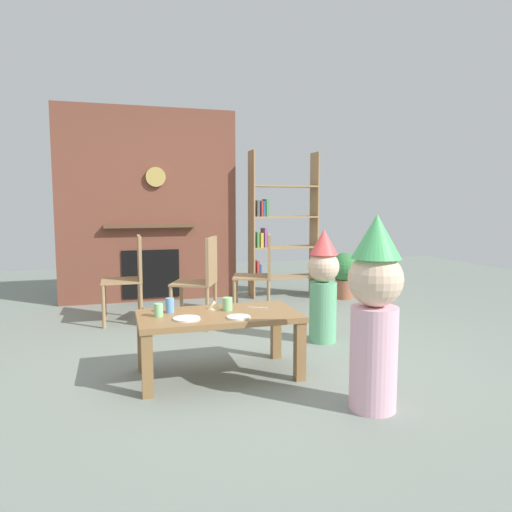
{
  "coord_description": "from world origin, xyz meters",
  "views": [
    {
      "loc": [
        -1.03,
        -3.55,
        1.23
      ],
      "look_at": [
        0.15,
        0.4,
        0.77
      ],
      "focal_mm": 33.57,
      "sensor_mm": 36.0,
      "label": 1
    }
  ],
  "objects_px": {
    "paper_cup_near_left": "(170,305)",
    "paper_plate_rear": "(187,319)",
    "bookshelf": "(278,229)",
    "dining_chair_left": "(131,273)",
    "dining_chair_middle": "(203,276)",
    "potted_plant_tall": "(345,272)",
    "coffee_table": "(219,323)",
    "child_with_cone_hat": "(375,308)",
    "paper_cup_near_right": "(227,304)",
    "paper_cup_center": "(158,310)",
    "paper_plate_front": "(239,317)",
    "birthday_cake_slice": "(214,305)",
    "child_in_pink": "(323,283)",
    "dining_chair_right": "(260,270)"
  },
  "relations": [
    {
      "from": "dining_chair_middle",
      "to": "potted_plant_tall",
      "type": "distance_m",
      "value": 2.2
    },
    {
      "from": "paper_plate_front",
      "to": "potted_plant_tall",
      "type": "bearing_deg",
      "value": 50.01
    },
    {
      "from": "coffee_table",
      "to": "dining_chair_left",
      "type": "xyz_separation_m",
      "value": [
        -0.54,
        1.77,
        0.13
      ]
    },
    {
      "from": "dining_chair_left",
      "to": "potted_plant_tall",
      "type": "distance_m",
      "value": 2.74
    },
    {
      "from": "coffee_table",
      "to": "dining_chair_middle",
      "type": "bearing_deg",
      "value": 84.33
    },
    {
      "from": "paper_cup_near_left",
      "to": "child_with_cone_hat",
      "type": "xyz_separation_m",
      "value": [
        1.09,
        -0.94,
        0.11
      ]
    },
    {
      "from": "dining_chair_right",
      "to": "child_with_cone_hat",
      "type": "bearing_deg",
      "value": 106.95
    },
    {
      "from": "paper_cup_near_left",
      "to": "child_in_pink",
      "type": "height_order",
      "value": "child_in_pink"
    },
    {
      "from": "paper_plate_front",
      "to": "dining_chair_middle",
      "type": "height_order",
      "value": "dining_chair_middle"
    },
    {
      "from": "paper_cup_near_left",
      "to": "paper_plate_rear",
      "type": "bearing_deg",
      "value": -70.47
    },
    {
      "from": "bookshelf",
      "to": "birthday_cake_slice",
      "type": "bearing_deg",
      "value": -118.74
    },
    {
      "from": "coffee_table",
      "to": "birthday_cake_slice",
      "type": "xyz_separation_m",
      "value": [
        -0.0,
        0.15,
        0.1
      ]
    },
    {
      "from": "child_with_cone_hat",
      "to": "child_in_pink",
      "type": "distance_m",
      "value": 1.42
    },
    {
      "from": "child_in_pink",
      "to": "paper_cup_near_left",
      "type": "bearing_deg",
      "value": -10.29
    },
    {
      "from": "child_with_cone_hat",
      "to": "dining_chair_middle",
      "type": "distance_m",
      "value": 2.29
    },
    {
      "from": "dining_chair_right",
      "to": "paper_cup_center",
      "type": "bearing_deg",
      "value": 70.52
    },
    {
      "from": "paper_plate_rear",
      "to": "dining_chair_right",
      "type": "relative_size",
      "value": 0.2
    },
    {
      "from": "potted_plant_tall",
      "to": "bookshelf",
      "type": "bearing_deg",
      "value": 150.77
    },
    {
      "from": "paper_cup_near_right",
      "to": "dining_chair_middle",
      "type": "height_order",
      "value": "dining_chair_middle"
    },
    {
      "from": "paper_cup_center",
      "to": "potted_plant_tall",
      "type": "distance_m",
      "value": 3.41
    },
    {
      "from": "dining_chair_right",
      "to": "child_in_pink",
      "type": "bearing_deg",
      "value": 121.68
    },
    {
      "from": "paper_cup_center",
      "to": "child_with_cone_hat",
      "type": "xyz_separation_m",
      "value": [
        1.18,
        -0.84,
        0.12
      ]
    },
    {
      "from": "dining_chair_middle",
      "to": "paper_plate_front",
      "type": "bearing_deg",
      "value": 112.54
    },
    {
      "from": "paper_cup_center",
      "to": "birthday_cake_slice",
      "type": "xyz_separation_m",
      "value": [
        0.41,
        0.13,
        -0.01
      ]
    },
    {
      "from": "paper_cup_near_right",
      "to": "child_in_pink",
      "type": "relative_size",
      "value": 0.09
    },
    {
      "from": "birthday_cake_slice",
      "to": "potted_plant_tall",
      "type": "relative_size",
      "value": 0.17
    },
    {
      "from": "paper_plate_front",
      "to": "dining_chair_left",
      "type": "bearing_deg",
      "value": 108.21
    },
    {
      "from": "paper_plate_rear",
      "to": "paper_cup_near_right",
      "type": "bearing_deg",
      "value": 29.92
    },
    {
      "from": "paper_cup_near_left",
      "to": "paper_cup_center",
      "type": "distance_m",
      "value": 0.13
    },
    {
      "from": "child_with_cone_hat",
      "to": "potted_plant_tall",
      "type": "bearing_deg",
      "value": -67.24
    },
    {
      "from": "paper_cup_near_left",
      "to": "child_with_cone_hat",
      "type": "bearing_deg",
      "value": -40.75
    },
    {
      "from": "birthday_cake_slice",
      "to": "child_with_cone_hat",
      "type": "height_order",
      "value": "child_with_cone_hat"
    },
    {
      "from": "bookshelf",
      "to": "dining_chair_left",
      "type": "distance_m",
      "value": 2.17
    },
    {
      "from": "dining_chair_middle",
      "to": "dining_chair_right",
      "type": "height_order",
      "value": "same"
    },
    {
      "from": "child_with_cone_hat",
      "to": "potted_plant_tall",
      "type": "relative_size",
      "value": 1.96
    },
    {
      "from": "paper_plate_front",
      "to": "birthday_cake_slice",
      "type": "xyz_separation_m",
      "value": [
        -0.1,
        0.33,
        0.03
      ]
    },
    {
      "from": "coffee_table",
      "to": "paper_cup_near_right",
      "type": "height_order",
      "value": "paper_cup_near_right"
    },
    {
      "from": "paper_cup_near_right",
      "to": "paper_cup_center",
      "type": "bearing_deg",
      "value": -174.45
    },
    {
      "from": "paper_cup_near_left",
      "to": "paper_plate_rear",
      "type": "height_order",
      "value": "paper_cup_near_left"
    },
    {
      "from": "coffee_table",
      "to": "dining_chair_right",
      "type": "xyz_separation_m",
      "value": [
        0.81,
        1.62,
        0.13
      ]
    },
    {
      "from": "paper_plate_rear",
      "to": "child_in_pink",
      "type": "bearing_deg",
      "value": 27.37
    },
    {
      "from": "dining_chair_middle",
      "to": "dining_chair_right",
      "type": "distance_m",
      "value": 0.71
    },
    {
      "from": "paper_cup_near_left",
      "to": "paper_plate_front",
      "type": "relative_size",
      "value": 0.65
    },
    {
      "from": "paper_plate_rear",
      "to": "potted_plant_tall",
      "type": "bearing_deg",
      "value": 44.85
    },
    {
      "from": "child_with_cone_hat",
      "to": "dining_chair_left",
      "type": "height_order",
      "value": "child_with_cone_hat"
    },
    {
      "from": "child_with_cone_hat",
      "to": "coffee_table",
      "type": "bearing_deg",
      "value": -0.0
    },
    {
      "from": "bookshelf",
      "to": "paper_plate_rear",
      "type": "height_order",
      "value": "bookshelf"
    },
    {
      "from": "paper_cup_center",
      "to": "dining_chair_middle",
      "type": "height_order",
      "value": "dining_chair_middle"
    },
    {
      "from": "bookshelf",
      "to": "potted_plant_tall",
      "type": "bearing_deg",
      "value": -29.23
    },
    {
      "from": "dining_chair_right",
      "to": "paper_plate_front",
      "type": "bearing_deg",
      "value": 86.52
    }
  ]
}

